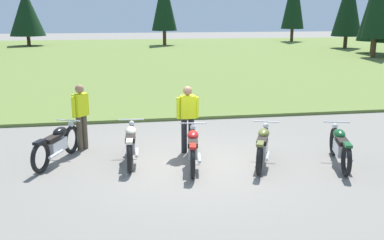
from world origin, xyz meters
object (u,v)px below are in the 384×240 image
at_px(motorcycle_black, 57,144).
at_px(rider_checking_bike, 81,113).
at_px(motorcycle_red, 193,148).
at_px(motorcycle_british_green, 340,146).
at_px(motorcycle_cream, 131,143).
at_px(motorcycle_olive, 263,146).
at_px(rider_near_row_end, 188,115).

bearing_deg(motorcycle_black, rider_checking_bike, 61.22).
relative_size(motorcycle_red, motorcycle_british_green, 1.02).
height_order(motorcycle_cream, rider_checking_bike, rider_checking_bike).
height_order(motorcycle_black, motorcycle_british_green, same).
xyz_separation_m(motorcycle_olive, rider_near_row_end, (-1.56, 1.13, 0.51)).
height_order(motorcycle_red, motorcycle_british_green, same).
xyz_separation_m(motorcycle_british_green, rider_near_row_end, (-3.27, 1.49, 0.51)).
distance_m(motorcycle_black, motorcycle_olive, 4.75).
bearing_deg(motorcycle_black, motorcycle_red, -15.10).
bearing_deg(motorcycle_red, motorcycle_olive, -3.80).
xyz_separation_m(motorcycle_olive, rider_checking_bike, (-4.15, 1.84, 0.51)).
distance_m(motorcycle_british_green, rider_checking_bike, 6.28).
xyz_separation_m(motorcycle_black, rider_checking_bike, (0.50, 0.91, 0.51)).
height_order(motorcycle_black, motorcycle_red, same).
xyz_separation_m(motorcycle_cream, motorcycle_olive, (2.96, -0.71, 0.00)).
xyz_separation_m(motorcycle_olive, motorcycle_british_green, (1.71, -0.36, 0.00)).
bearing_deg(motorcycle_black, motorcycle_british_green, -11.44).
relative_size(motorcycle_cream, rider_near_row_end, 1.26).
bearing_deg(motorcycle_red, rider_checking_bike, 145.81).
bearing_deg(motorcycle_cream, rider_near_row_end, 16.68).
bearing_deg(rider_near_row_end, motorcycle_black, -176.30).
bearing_deg(motorcycle_cream, motorcycle_british_green, -12.85).
bearing_deg(motorcycle_olive, rider_near_row_end, 144.06).
bearing_deg(rider_near_row_end, motorcycle_cream, -163.32).
distance_m(motorcycle_red, motorcycle_olive, 1.61).
height_order(motorcycle_olive, rider_near_row_end, rider_near_row_end).
relative_size(motorcycle_british_green, rider_near_row_end, 1.22).
distance_m(motorcycle_cream, motorcycle_british_green, 4.79).
height_order(motorcycle_cream, motorcycle_red, same).
distance_m(motorcycle_red, motorcycle_british_green, 3.35).
relative_size(motorcycle_black, motorcycle_red, 0.95).
relative_size(motorcycle_olive, rider_checking_bike, 1.17).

